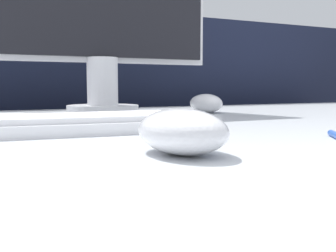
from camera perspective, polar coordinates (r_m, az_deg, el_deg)
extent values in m
cube|color=black|center=(1.29, -15.71, -7.02)|extent=(5.00, 0.03, 1.05)
ellipsoid|color=silver|center=(0.37, 2.04, -0.78)|extent=(0.09, 0.11, 0.04)
cube|color=silver|center=(0.57, -18.03, -0.10)|extent=(0.42, 0.18, 0.02)
cube|color=silver|center=(0.57, -18.07, 1.09)|extent=(0.40, 0.16, 0.01)
cylinder|color=silver|center=(0.92, -9.42, 2.40)|extent=(0.16, 0.16, 0.02)
cylinder|color=silver|center=(0.92, -9.49, 6.40)|extent=(0.07, 0.07, 0.11)
ellipsoid|color=silver|center=(0.94, 5.54, 3.30)|extent=(0.08, 0.11, 0.05)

